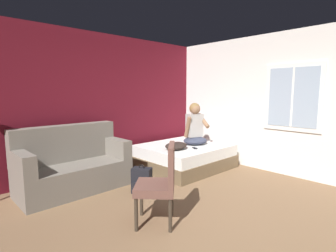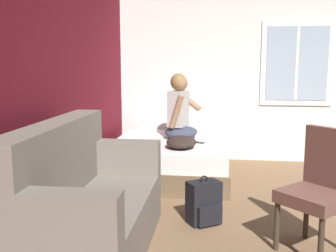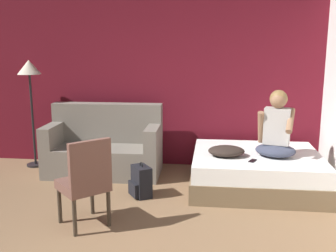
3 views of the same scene
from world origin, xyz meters
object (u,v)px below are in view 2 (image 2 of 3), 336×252
object	(u,v)px
bed	(171,159)
cell_phone	(199,142)
backpack	(204,203)
throw_pillow	(181,142)
couch	(85,205)
side_chair	(321,186)
person_seated	(180,112)

from	to	relation	value
bed	cell_phone	world-z (taller)	cell_phone
backpack	throw_pillow	bearing A→B (deg)	16.84
throw_pillow	cell_phone	size ratio (longest dim) A/B	3.33
couch	side_chair	xyz separation A→B (m)	(0.31, -1.82, 0.14)
backpack	couch	bearing A→B (deg)	128.82
person_seated	cell_phone	bearing A→B (deg)	-138.61
side_chair	throw_pillow	distance (m)	1.96
bed	couch	bearing A→B (deg)	170.20
couch	side_chair	size ratio (longest dim) A/B	1.75
side_chair	couch	bearing A→B (deg)	99.53
bed	throw_pillow	distance (m)	0.55
side_chair	cell_phone	size ratio (longest dim) A/B	6.81
backpack	throw_pillow	size ratio (longest dim) A/B	0.95
couch	throw_pillow	size ratio (longest dim) A/B	3.57
person_seated	cell_phone	world-z (taller)	person_seated
side_chair	cell_phone	bearing A→B (deg)	30.11
throw_pillow	person_seated	bearing A→B (deg)	7.71
throw_pillow	cell_phone	world-z (taller)	throw_pillow
couch	backpack	size ratio (longest dim) A/B	3.74
bed	side_chair	distance (m)	2.42
couch	person_seated	world-z (taller)	person_seated
side_chair	throw_pillow	world-z (taller)	side_chair
couch	side_chair	world-z (taller)	couch
bed	couch	world-z (taller)	couch
bed	backpack	distance (m)	1.59
bed	person_seated	bearing A→B (deg)	-22.00
person_seated	backpack	size ratio (longest dim) A/B	1.91
bed	backpack	bearing A→B (deg)	-161.30
backpack	cell_phone	world-z (taller)	cell_phone
couch	throw_pillow	distance (m)	1.91
couch	bed	bearing A→B (deg)	-9.80
bed	couch	distance (m)	2.27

